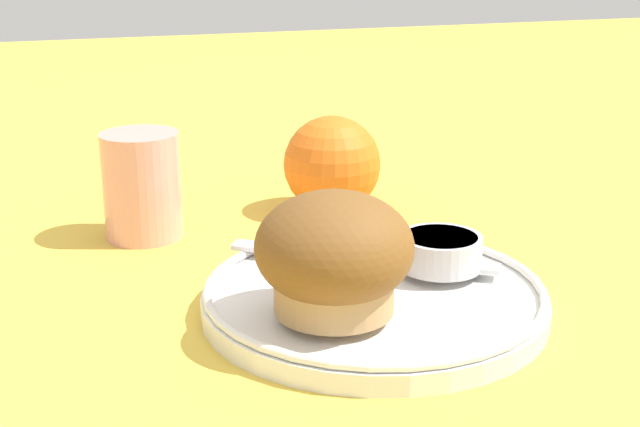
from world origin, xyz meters
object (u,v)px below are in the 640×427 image
butter_knife (360,257)px  juice_glass (142,186)px  orange_fruit (332,164)px  muffin (334,256)px

butter_knife → juice_glass: juice_glass is taller
orange_fruit → juice_glass: size_ratio=0.99×
muffin → juice_glass: size_ratio=1.11×
butter_knife → orange_fruit: (0.04, 0.17, 0.02)m
muffin → butter_knife: (0.05, 0.08, -0.03)m
juice_glass → muffin: bearing=-68.9°
muffin → juice_glass: 0.25m
muffin → butter_knife: size_ratio=0.57×
muffin → butter_knife: bearing=59.5°
butter_knife → juice_glass: bearing=163.7°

